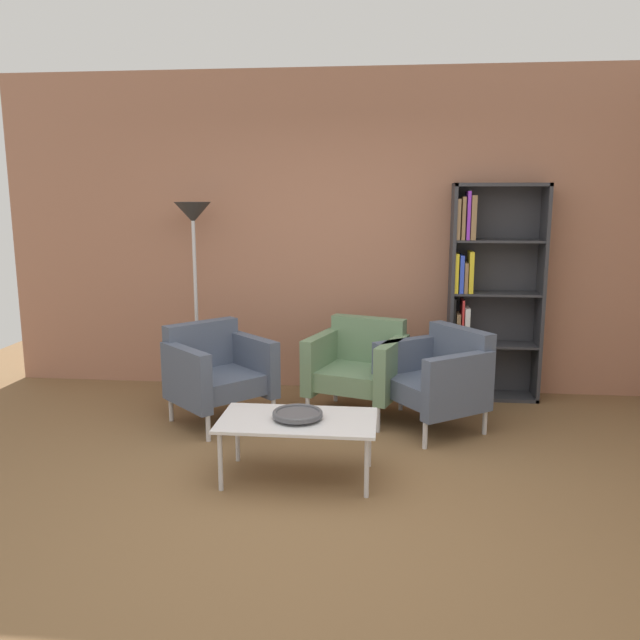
{
  "coord_description": "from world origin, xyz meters",
  "views": [
    {
      "loc": [
        0.41,
        -3.56,
        1.8
      ],
      "look_at": [
        -0.06,
        0.84,
        0.95
      ],
      "focal_mm": 36.63,
      "sensor_mm": 36.0,
      "label": 1
    }
  ],
  "objects_px": {
    "bookshelf_tall": "(485,292)",
    "armchair_spare_guest": "(217,371)",
    "decorative_bowl": "(298,414)",
    "armchair_by_bookshelf": "(438,376)",
    "armchair_corner_red": "(359,365)",
    "floor_lamp_torchiere": "(194,236)",
    "coffee_table_low": "(298,424)"
  },
  "relations": [
    {
      "from": "bookshelf_tall",
      "to": "armchair_spare_guest",
      "type": "bearing_deg",
      "value": -158.51
    },
    {
      "from": "decorative_bowl",
      "to": "armchair_by_bookshelf",
      "type": "height_order",
      "value": "armchair_by_bookshelf"
    },
    {
      "from": "armchair_spare_guest",
      "to": "armchair_corner_red",
      "type": "bearing_deg",
      "value": -31.84
    },
    {
      "from": "floor_lamp_torchiere",
      "to": "decorative_bowl",
      "type": "bearing_deg",
      "value": -55.78
    },
    {
      "from": "armchair_spare_guest",
      "to": "armchair_by_bookshelf",
      "type": "bearing_deg",
      "value": -45.92
    },
    {
      "from": "floor_lamp_torchiere",
      "to": "bookshelf_tall",
      "type": "bearing_deg",
      "value": 4.42
    },
    {
      "from": "floor_lamp_torchiere",
      "to": "coffee_table_low",
      "type": "bearing_deg",
      "value": -55.78
    },
    {
      "from": "coffee_table_low",
      "to": "floor_lamp_torchiere",
      "type": "relative_size",
      "value": 0.57
    },
    {
      "from": "coffee_table_low",
      "to": "decorative_bowl",
      "type": "bearing_deg",
      "value": 90.0
    },
    {
      "from": "armchair_spare_guest",
      "to": "coffee_table_low",
      "type": "bearing_deg",
      "value": -98.34
    },
    {
      "from": "armchair_corner_red",
      "to": "armchair_by_bookshelf",
      "type": "xyz_separation_m",
      "value": [
        0.63,
        -0.28,
        0.0
      ]
    },
    {
      "from": "floor_lamp_torchiere",
      "to": "armchair_by_bookshelf",
      "type": "bearing_deg",
      "value": -17.38
    },
    {
      "from": "decorative_bowl",
      "to": "armchair_spare_guest",
      "type": "distance_m",
      "value": 1.3
    },
    {
      "from": "decorative_bowl",
      "to": "armchair_spare_guest",
      "type": "bearing_deg",
      "value": 127.98
    },
    {
      "from": "bookshelf_tall",
      "to": "armchair_by_bookshelf",
      "type": "bearing_deg",
      "value": -117.97
    },
    {
      "from": "armchair_by_bookshelf",
      "to": "floor_lamp_torchiere",
      "type": "height_order",
      "value": "floor_lamp_torchiere"
    },
    {
      "from": "decorative_bowl",
      "to": "armchair_corner_red",
      "type": "height_order",
      "value": "armchair_corner_red"
    },
    {
      "from": "bookshelf_tall",
      "to": "decorative_bowl",
      "type": "xyz_separation_m",
      "value": [
        -1.41,
        -1.9,
        -0.52
      ]
    },
    {
      "from": "coffee_table_low",
      "to": "armchair_spare_guest",
      "type": "bearing_deg",
      "value": 127.98
    },
    {
      "from": "coffee_table_low",
      "to": "armchair_corner_red",
      "type": "relative_size",
      "value": 1.14
    },
    {
      "from": "armchair_by_bookshelf",
      "to": "bookshelf_tall",
      "type": "bearing_deg",
      "value": 116.02
    },
    {
      "from": "coffee_table_low",
      "to": "floor_lamp_torchiere",
      "type": "bearing_deg",
      "value": 124.22
    },
    {
      "from": "coffee_table_low",
      "to": "floor_lamp_torchiere",
      "type": "height_order",
      "value": "floor_lamp_torchiere"
    },
    {
      "from": "coffee_table_low",
      "to": "decorative_bowl",
      "type": "distance_m",
      "value": 0.07
    },
    {
      "from": "decorative_bowl",
      "to": "armchair_spare_guest",
      "type": "relative_size",
      "value": 0.34
    },
    {
      "from": "decorative_bowl",
      "to": "armchair_corner_red",
      "type": "relative_size",
      "value": 0.36
    },
    {
      "from": "coffee_table_low",
      "to": "armchair_spare_guest",
      "type": "distance_m",
      "value": 1.3
    },
    {
      "from": "armchair_spare_guest",
      "to": "decorative_bowl",
      "type": "bearing_deg",
      "value": -98.34
    },
    {
      "from": "bookshelf_tall",
      "to": "armchair_corner_red",
      "type": "relative_size",
      "value": 2.16
    },
    {
      "from": "bookshelf_tall",
      "to": "floor_lamp_torchiere",
      "type": "height_order",
      "value": "bookshelf_tall"
    },
    {
      "from": "armchair_corner_red",
      "to": "coffee_table_low",
      "type": "bearing_deg",
      "value": -85.53
    },
    {
      "from": "bookshelf_tall",
      "to": "decorative_bowl",
      "type": "distance_m",
      "value": 2.42
    }
  ]
}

